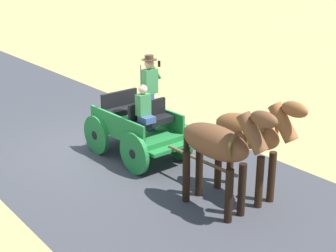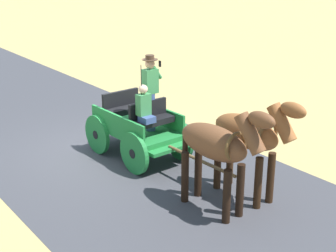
{
  "view_description": "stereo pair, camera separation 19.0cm",
  "coord_description": "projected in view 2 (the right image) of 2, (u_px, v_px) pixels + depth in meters",
  "views": [
    {
      "loc": [
        5.81,
        10.01,
        4.68
      ],
      "look_at": [
        -0.5,
        2.14,
        1.1
      ],
      "focal_mm": 52.69,
      "sensor_mm": 36.0,
      "label": 1
    },
    {
      "loc": [
        5.66,
        10.13,
        4.68
      ],
      "look_at": [
        -0.5,
        2.14,
        1.1
      ],
      "focal_mm": 52.69,
      "sensor_mm": 36.0,
      "label": 2
    }
  ],
  "objects": [
    {
      "name": "ground_plane",
      "position": [
        100.0,
        149.0,
        12.38
      ],
      "size": [
        200.0,
        200.0,
        0.0
      ],
      "primitive_type": "plane",
      "color": "tan"
    },
    {
      "name": "road_surface",
      "position": [
        100.0,
        149.0,
        12.38
      ],
      "size": [
        5.87,
        160.0,
        0.01
      ],
      "primitive_type": "cube",
      "color": "#38383D",
      "rests_on": "ground"
    },
    {
      "name": "horse_drawn_carriage",
      "position": [
        139.0,
        125.0,
        11.63
      ],
      "size": [
        1.47,
        4.51,
        2.5
      ],
      "color": "#1E7233",
      "rests_on": "ground"
    },
    {
      "name": "horse_near_side",
      "position": [
        250.0,
        135.0,
        9.51
      ],
      "size": [
        0.6,
        2.13,
        2.21
      ],
      "color": "brown",
      "rests_on": "ground"
    },
    {
      "name": "horse_off_side",
      "position": [
        218.0,
        146.0,
        8.99
      ],
      "size": [
        0.67,
        2.13,
        2.21
      ],
      "color": "brown",
      "rests_on": "ground"
    }
  ]
}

